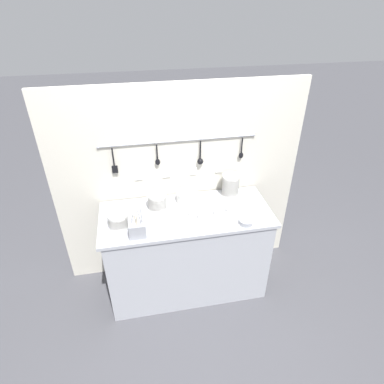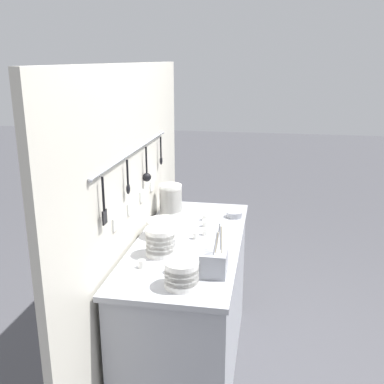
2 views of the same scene
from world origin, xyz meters
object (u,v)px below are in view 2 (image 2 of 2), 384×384
Objects in this scene: plate_stack at (162,228)px; bowl_stack_short_front at (160,241)px; bowl_stack_tall_left at (171,199)px; cup_front_left at (170,269)px; steel_mixing_bowl at (234,214)px; cup_mid_row at (205,232)px; bowl_stack_wide_centre at (182,274)px; cutlery_caddy at (214,263)px; cup_beside_plates at (142,264)px; cup_edge_far at (196,235)px; cup_back_left at (205,217)px; cup_back_right at (205,223)px; cup_front_right at (171,221)px.

bowl_stack_short_front is at bearing -168.39° from plate_stack.
bowl_stack_tall_left is 0.93m from cup_front_left.
bowl_stack_tall_left is 1.92× the size of steel_mixing_bowl.
bowl_stack_wide_centre is at bearing 178.60° from cup_mid_row.
bowl_stack_tall_left is 0.99m from cutlery_caddy.
cup_beside_plates is at bearing 180.00° from plate_stack.
cup_edge_far and cup_beside_plates have the same top height.
cup_edge_far reaches higher than steel_mixing_bowl.
bowl_stack_wide_centre reaches higher than cup_front_left.
plate_stack is 0.61m from cutlery_caddy.
cup_beside_plates is 1.00× the size of cup_back_left.
cup_mid_row is (-0.15, -0.02, 0.00)m from cup_back_right.
plate_stack reaches higher than cup_edge_far.
cup_front_right is at bearing -0.72° from cup_beside_plates.
cup_edge_far is 1.00× the size of cup_mid_row.
cup_front_right is (-0.12, 0.21, 0.00)m from cup_back_left.
steel_mixing_bowl is at bearing -39.12° from cup_back_right.
plate_stack is 0.72× the size of cutlery_caddy.
cup_edge_far and cup_back_left have the same top height.
bowl_stack_wide_centre is at bearing -163.91° from cup_front_right.
bowl_stack_wide_centre is at bearing 137.30° from cutlery_caddy.
cup_edge_far is (0.27, -0.16, -0.06)m from bowl_stack_short_front.
bowl_stack_wide_centre is at bearing -178.44° from cup_back_left.
cup_mid_row is 0.30m from cup_front_right.
plate_stack is 0.40m from cup_back_left.
bowl_stack_short_front is 0.50m from cup_front_right.
cup_front_right is at bearing 28.98° from cutlery_caddy.
cup_front_left is 1.00× the size of cup_edge_far.
cup_front_right is (0.15, 0.26, 0.00)m from cup_mid_row.
cup_back_right and cup_front_left have the same top height.
cup_beside_plates is (0.16, 0.25, -0.04)m from bowl_stack_wide_centre.
plate_stack is at bearing 39.37° from cutlery_caddy.
cup_edge_far is 1.00× the size of cup_back_left.
bowl_stack_wide_centre is at bearing -146.20° from cup_front_left.
cup_back_right is at bearing -126.89° from bowl_stack_tall_left.
cup_front_left is 0.82m from cup_back_left.
cup_front_right is (-0.21, -0.05, -0.09)m from bowl_stack_tall_left.
cup_edge_far is (-0.43, -0.25, -0.09)m from bowl_stack_tall_left.
cup_edge_far is at bearing -137.22° from cup_front_right.
cutlery_caddy is 0.55m from cup_mid_row.
cup_front_right is (0.49, 0.05, -0.06)m from bowl_stack_short_front.
steel_mixing_bowl is at bearing -89.62° from bowl_stack_tall_left.
cutlery_caddy is 0.82m from cup_back_left.
bowl_stack_wide_centre is 0.17m from cup_front_left.
bowl_stack_tall_left is 0.43m from plate_stack.
bowl_stack_short_front is 3.83× the size of cup_edge_far.
cup_back_left and cup_mid_row have the same top height.
cup_front_left is at bearing 94.11° from cutlery_caddy.
bowl_stack_short_front is at bearing 148.61° from cup_mid_row.
cup_mid_row is (-0.36, -0.30, -0.09)m from bowl_stack_tall_left.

